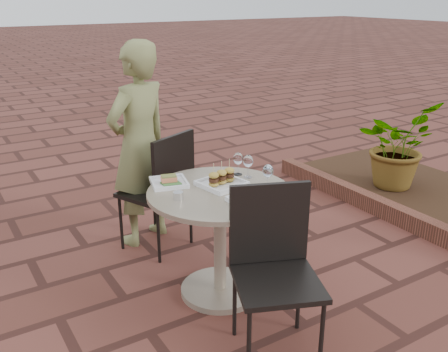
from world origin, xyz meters
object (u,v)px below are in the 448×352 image
chair_far (164,183)px  plate_sliders (222,180)px  cafe_table (220,227)px  diner (139,145)px  plate_tuna (253,201)px  chair_near (273,257)px  plate_salmon (169,182)px

chair_far → plate_sliders: (0.10, -0.67, 0.22)m
cafe_table → diner: diner is taller
cafe_table → chair_far: chair_far is taller
plate_sliders → plate_tuna: bearing=-88.6°
chair_near → plate_salmon: chair_near is taller
diner → plate_tuna: diner is taller
chair_far → plate_tuna: 1.03m
chair_near → plate_tuna: (0.08, 0.30, 0.20)m
chair_near → plate_sliders: 0.68m
chair_far → diner: diner is taller
plate_salmon → plate_sliders: plate_sliders is taller
chair_far → diner: size_ratio=0.59×
plate_salmon → diner: bearing=82.0°
chair_far → chair_near: bearing=67.1°
chair_near → diner: (-0.10, 1.57, 0.24)m
chair_near → plate_sliders: chair_near is taller
chair_near → plate_sliders: bearing=105.9°
chair_near → plate_tuna: bearing=97.8°
chair_far → plate_salmon: 0.54m
plate_sliders → chair_near: bearing=-96.1°
chair_far → plate_sliders: 0.71m
plate_salmon → chair_far: bearing=69.6°
plate_salmon → plate_sliders: size_ratio=0.92×
plate_sliders → plate_salmon: bearing=144.4°
cafe_table → chair_far: (-0.04, 0.73, 0.07)m
chair_near → plate_salmon: bearing=125.7°
chair_near → diner: size_ratio=0.59×
diner → plate_tuna: 1.28m
diner → plate_sliders: bearing=79.5°
chair_near → plate_salmon: (-0.20, 0.84, 0.20)m
chair_far → chair_near: (0.03, -1.31, 0.00)m
plate_sliders → plate_tuna: size_ratio=1.20×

